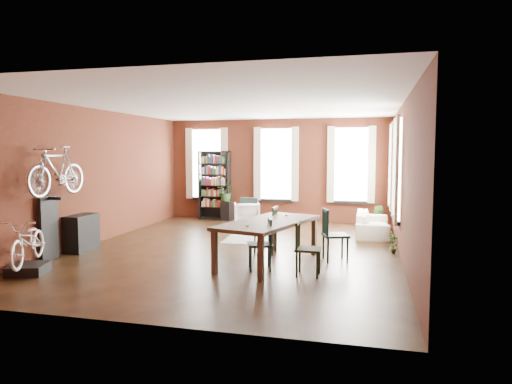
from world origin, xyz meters
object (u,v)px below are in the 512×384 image
(dining_chair_c, at_px, (308,249))
(bookshelf, at_px, (214,185))
(dining_table, at_px, (268,242))
(dining_chair_b, at_px, (266,230))
(cream_sofa, at_px, (373,220))
(bicycle_floor, at_px, (28,221))
(bike_trainer, at_px, (28,269))
(console_table, at_px, (82,233))
(plant_stand, at_px, (227,211))
(white_armchair, at_px, (247,213))
(dining_chair_a, at_px, (260,244))
(dining_chair_d, at_px, (335,235))

(dining_chair_c, distance_m, bookshelf, 7.15)
(dining_table, relative_size, dining_chair_b, 2.46)
(cream_sofa, xyz_separation_m, bicycle_floor, (-5.99, -5.39, 0.55))
(bike_trainer, xyz_separation_m, bicycle_floor, (0.00, 0.03, 0.87))
(dining_table, relative_size, console_table, 3.10)
(plant_stand, bearing_deg, white_armchair, -43.85)
(dining_chair_a, height_order, dining_chair_d, dining_chair_d)
(dining_table, distance_m, console_table, 4.25)
(dining_table, relative_size, white_armchair, 3.28)
(dining_chair_c, bearing_deg, white_armchair, 26.13)
(dining_chair_c, relative_size, bike_trainer, 1.57)
(dining_chair_a, height_order, bike_trainer, dining_chair_a)
(white_armchair, height_order, cream_sofa, cream_sofa)
(dining_table, distance_m, bookshelf, 6.15)
(plant_stand, bearing_deg, cream_sofa, -19.62)
(dining_chair_b, xyz_separation_m, dining_chair_c, (1.12, -1.55, -0.03))
(dining_chair_a, relative_size, bike_trainer, 1.58)
(dining_table, height_order, bookshelf, bookshelf)
(dining_chair_c, bearing_deg, plant_stand, 29.69)
(dining_chair_c, relative_size, bicycle_floor, 0.61)
(dining_chair_a, distance_m, bookshelf, 6.54)
(dining_chair_a, relative_size, dining_chair_d, 0.91)
(dining_chair_b, height_order, console_table, dining_chair_b)
(dining_chair_c, bearing_deg, cream_sofa, -14.71)
(console_table, xyz_separation_m, plant_stand, (1.72, 5.11, -0.09))
(dining_chair_d, xyz_separation_m, cream_sofa, (0.74, 3.09, -0.11))
(dining_chair_d, distance_m, bicycle_floor, 5.75)
(bookshelf, xyz_separation_m, cream_sofa, (4.95, -1.70, -0.69))
(dining_table, distance_m, dining_chair_d, 1.37)
(bike_trainer, bearing_deg, plant_stand, 78.12)
(bike_trainer, height_order, bicycle_floor, bicycle_floor)
(dining_chair_a, relative_size, bookshelf, 0.43)
(dining_chair_d, xyz_separation_m, plant_stand, (-3.77, 4.69, -0.22))
(dining_chair_a, height_order, cream_sofa, dining_chair_a)
(dining_chair_c, relative_size, cream_sofa, 0.46)
(dining_table, relative_size, cream_sofa, 1.19)
(white_armchair, relative_size, plant_stand, 1.24)
(dining_chair_d, height_order, console_table, dining_chair_d)
(dining_chair_a, xyz_separation_m, dining_chair_d, (1.30, 1.04, 0.05))
(dining_chair_a, bearing_deg, dining_chair_c, 60.60)
(plant_stand, bearing_deg, bicycle_floor, -101.91)
(bookshelf, bearing_deg, dining_table, -61.00)
(white_armchair, distance_m, bike_trainer, 6.61)
(dining_table, height_order, dining_chair_c, dining_chair_c)
(dining_table, distance_m, dining_chair_a, 0.48)
(dining_chair_a, bearing_deg, bike_trainer, -89.98)
(plant_stand, height_order, bicycle_floor, bicycle_floor)
(bike_trainer, bearing_deg, dining_chair_b, 35.31)
(dining_chair_a, distance_m, plant_stand, 6.25)
(bike_trainer, height_order, plant_stand, plant_stand)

